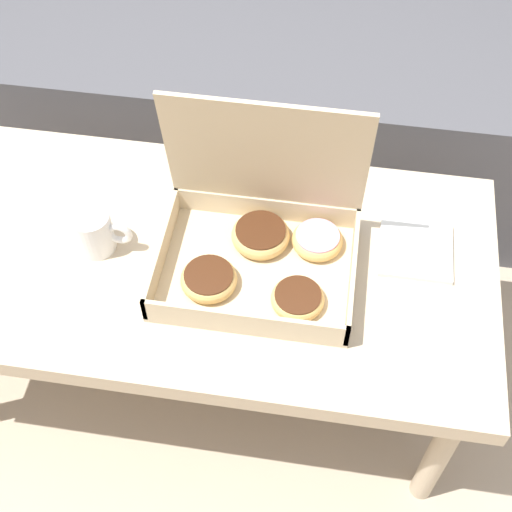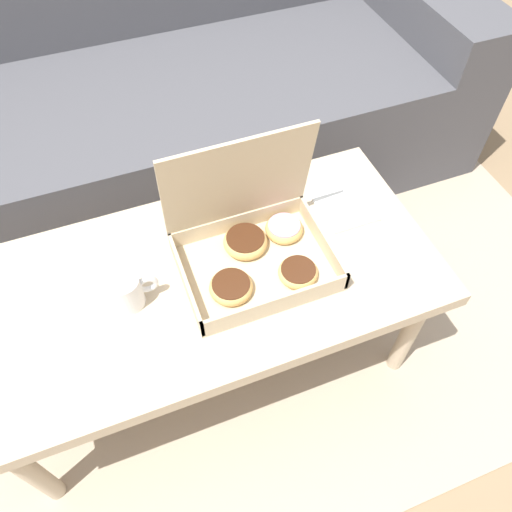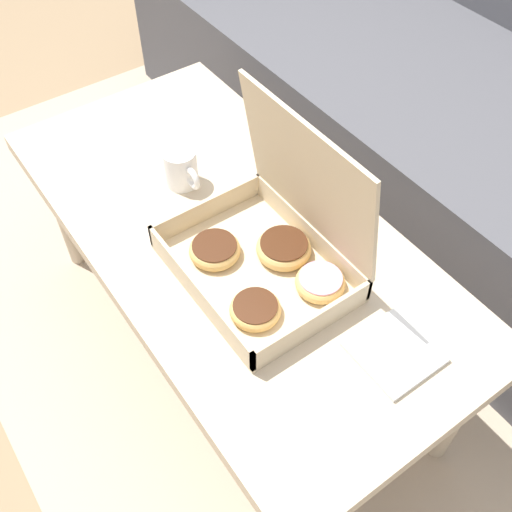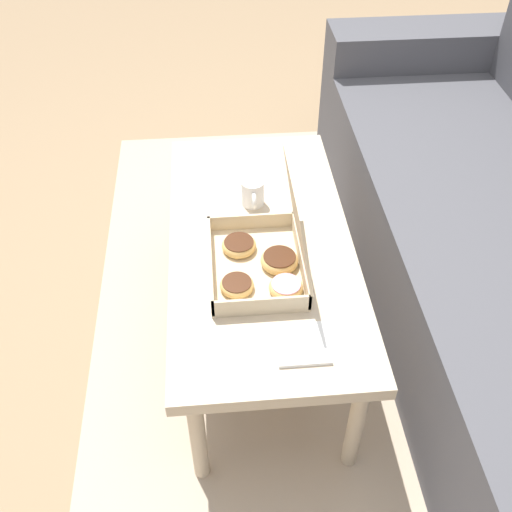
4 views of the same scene
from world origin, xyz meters
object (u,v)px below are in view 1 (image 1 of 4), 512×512
Objects in this scene: coffee_mug at (95,232)px; couch at (262,27)px; coffee_table at (193,268)px; pastry_box at (263,241)px.

couch is at bearing 79.18° from coffee_mug.
couch is 0.89m from coffee_table.
coffee_mug reaches higher than coffee_table.
couch is 0.93m from coffee_mug.
couch is at bearing 98.54° from pastry_box.
couch is at bearing 90.00° from coffee_table.
couch is 6.99× the size of pastry_box.
couch reaches higher than coffee_mug.
coffee_table is (0.00, -0.89, 0.09)m from couch.
pastry_box reaches higher than coffee_mug.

